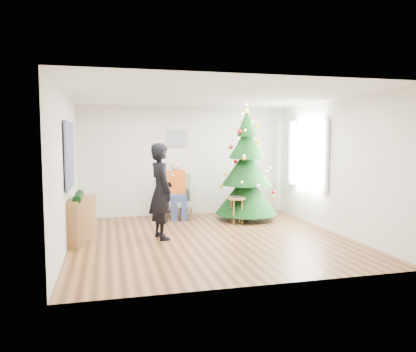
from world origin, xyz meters
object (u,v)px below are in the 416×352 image
object	(u,v)px
stool	(237,210)
standing_man	(161,191)
console	(79,220)
christmas_tree	(247,169)
armchair	(176,202)

from	to	relation	value
stool	standing_man	xyz separation A→B (m)	(-1.75, -0.93, 0.59)
standing_man	console	xyz separation A→B (m)	(-1.45, 0.05, -0.48)
console	christmas_tree	bearing A→B (deg)	35.22
christmas_tree	standing_man	size ratio (longest dim) A/B	1.46
christmas_tree	standing_man	bearing A→B (deg)	-148.07
christmas_tree	armchair	xyz separation A→B (m)	(-1.52, 0.54, -0.78)
armchair	console	xyz separation A→B (m)	(-2.04, -1.80, 0.03)
stool	console	size ratio (longest dim) A/B	0.57
christmas_tree	standing_man	xyz separation A→B (m)	(-2.11, -1.32, -0.27)
christmas_tree	standing_man	world-z (taller)	christmas_tree
standing_man	console	world-z (taller)	standing_man
stool	standing_man	bearing A→B (deg)	-152.09
stool	console	distance (m)	3.32
stool	armchair	size ratio (longest dim) A/B	0.57
christmas_tree	armchair	distance (m)	1.79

